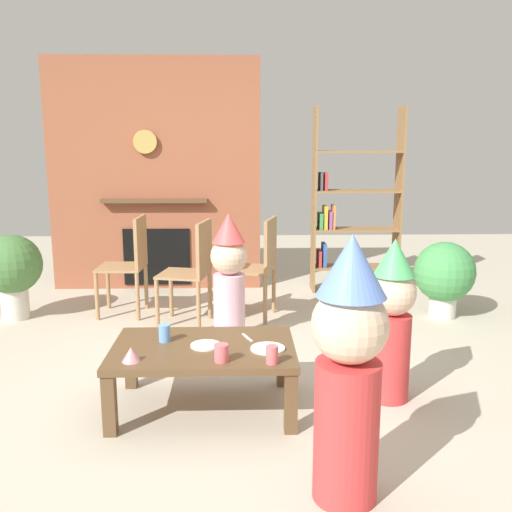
# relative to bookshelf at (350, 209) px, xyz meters

# --- Properties ---
(ground_plane) EXTENTS (12.00, 12.00, 0.00)m
(ground_plane) POSITION_rel_bookshelf_xyz_m (-1.18, -2.40, -0.87)
(ground_plane) COLOR #BCB29E
(brick_fireplace_feature) EXTENTS (2.20, 0.28, 2.40)m
(brick_fireplace_feature) POSITION_rel_bookshelf_xyz_m (-2.03, 0.20, 0.32)
(brick_fireplace_feature) COLOR #935138
(brick_fireplace_feature) RESTS_ON ground_plane
(bookshelf) EXTENTS (0.90, 0.28, 1.90)m
(bookshelf) POSITION_rel_bookshelf_xyz_m (0.00, 0.00, 0.00)
(bookshelf) COLOR olive
(bookshelf) RESTS_ON ground_plane
(coffee_table) EXTENTS (1.06, 0.70, 0.39)m
(coffee_table) POSITION_rel_bookshelf_xyz_m (-1.36, -2.70, -0.54)
(coffee_table) COLOR brown
(coffee_table) RESTS_ON ground_plane
(paper_cup_near_left) EXTENTS (0.07, 0.07, 0.10)m
(paper_cup_near_left) POSITION_rel_bookshelf_xyz_m (-1.60, -2.61, -0.43)
(paper_cup_near_left) COLOR #669EE0
(paper_cup_near_left) RESTS_ON coffee_table
(paper_cup_near_right) EXTENTS (0.08, 0.08, 0.10)m
(paper_cup_near_right) POSITION_rel_bookshelf_xyz_m (-1.25, -2.94, -0.43)
(paper_cup_near_right) COLOR #E5666B
(paper_cup_near_right) RESTS_ON coffee_table
(paper_cup_center) EXTENTS (0.07, 0.07, 0.10)m
(paper_cup_center) POSITION_rel_bookshelf_xyz_m (-0.98, -2.97, -0.43)
(paper_cup_center) COLOR #E5666B
(paper_cup_center) RESTS_ON coffee_table
(paper_plate_front) EXTENTS (0.20, 0.20, 0.01)m
(paper_plate_front) POSITION_rel_bookshelf_xyz_m (-0.99, -2.76, -0.48)
(paper_plate_front) COLOR white
(paper_plate_front) RESTS_ON coffee_table
(paper_plate_rear) EXTENTS (0.18, 0.18, 0.01)m
(paper_plate_rear) POSITION_rel_bookshelf_xyz_m (-1.35, -2.70, -0.48)
(paper_plate_rear) COLOR white
(paper_plate_rear) RESTS_ON coffee_table
(birthday_cake_slice) EXTENTS (0.10, 0.10, 0.08)m
(birthday_cake_slice) POSITION_rel_bookshelf_xyz_m (-1.74, -2.92, -0.44)
(birthday_cake_slice) COLOR pink
(birthday_cake_slice) RESTS_ON coffee_table
(table_fork) EXTENTS (0.07, 0.15, 0.01)m
(table_fork) POSITION_rel_bookshelf_xyz_m (-1.10, -2.57, -0.48)
(table_fork) COLOR silver
(table_fork) RESTS_ON coffee_table
(child_with_cone_hat) EXTENTS (0.33, 0.33, 1.19)m
(child_with_cone_hat) POSITION_rel_bookshelf_xyz_m (-0.69, -3.58, -0.24)
(child_with_cone_hat) COLOR #D13838
(child_with_cone_hat) RESTS_ON ground_plane
(child_in_pink) EXTENTS (0.28, 0.28, 1.00)m
(child_in_pink) POSITION_rel_bookshelf_xyz_m (-0.24, -2.61, -0.34)
(child_in_pink) COLOR #D13838
(child_in_pink) RESTS_ON ground_plane
(child_by_the_chairs) EXTENTS (0.28, 0.28, 1.02)m
(child_by_the_chairs) POSITION_rel_bookshelf_xyz_m (-1.23, -1.57, -0.33)
(child_by_the_chairs) COLOR #EAB2C6
(child_by_the_chairs) RESTS_ON ground_plane
(dining_chair_left) EXTENTS (0.42, 0.42, 0.90)m
(dining_chair_left) POSITION_rel_bookshelf_xyz_m (-2.12, -0.81, -0.36)
(dining_chair_left) COLOR #9E7A51
(dining_chair_left) RESTS_ON ground_plane
(dining_chair_middle) EXTENTS (0.48, 0.48, 0.90)m
(dining_chair_middle) POSITION_rel_bookshelf_xyz_m (-1.54, -1.12, -0.36)
(dining_chair_middle) COLOR #9E7A51
(dining_chair_middle) RESTS_ON ground_plane
(dining_chair_right) EXTENTS (0.49, 0.49, 0.90)m
(dining_chair_right) POSITION_rel_bookshelf_xyz_m (-0.97, -0.95, -0.36)
(dining_chair_right) COLOR #9E7A51
(dining_chair_right) RESTS_ON ground_plane
(potted_plant_tall) EXTENTS (0.54, 0.54, 0.68)m
(potted_plant_tall) POSITION_rel_bookshelf_xyz_m (0.67, -0.98, -0.47)
(potted_plant_tall) COLOR beige
(potted_plant_tall) RESTS_ON ground_plane
(potted_plant_short) EXTENTS (0.52, 0.52, 0.76)m
(potted_plant_short) POSITION_rel_bookshelf_xyz_m (-3.15, -0.91, -0.41)
(potted_plant_short) COLOR beige
(potted_plant_short) RESTS_ON ground_plane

